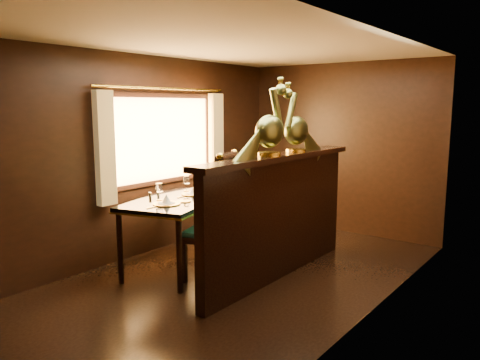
% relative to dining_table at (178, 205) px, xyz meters
% --- Properties ---
extents(ground, '(5.00, 5.00, 0.00)m').
position_rel_dining_table_xyz_m(ground, '(0.73, 0.20, -0.75)').
color(ground, black).
rests_on(ground, ground).
extents(room_shell, '(3.04, 5.04, 2.52)m').
position_rel_dining_table_xyz_m(room_shell, '(0.65, 0.22, 0.83)').
color(room_shell, black).
rests_on(room_shell, ground).
extents(partition, '(0.26, 2.70, 1.36)m').
position_rel_dining_table_xyz_m(partition, '(1.05, 0.50, -0.04)').
color(partition, black).
rests_on(partition, ground).
extents(dining_table, '(1.21, 1.58, 1.03)m').
position_rel_dining_table_xyz_m(dining_table, '(0.00, 0.00, 0.00)').
color(dining_table, black).
rests_on(dining_table, ground).
extents(chair_left, '(0.64, 0.66, 1.41)m').
position_rel_dining_table_xyz_m(chair_left, '(0.62, 0.02, -0.02)').
color(chair_left, black).
rests_on(chair_left, ground).
extents(chair_right, '(0.51, 0.53, 1.26)m').
position_rel_dining_table_xyz_m(chair_right, '(0.72, 1.06, -0.10)').
color(chair_right, black).
rests_on(chair_right, ground).
extents(peacock_left, '(0.26, 0.68, 0.81)m').
position_rel_dining_table_xyz_m(peacock_left, '(1.06, 0.29, 1.01)').
color(peacock_left, '#1A4E35').
rests_on(peacock_left, partition).
extents(peacock_right, '(0.24, 0.64, 0.77)m').
position_rel_dining_table_xyz_m(peacock_right, '(1.06, 0.83, 0.99)').
color(peacock_right, '#1A4E35').
rests_on(peacock_right, partition).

